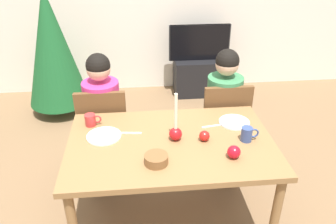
% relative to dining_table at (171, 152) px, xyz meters
% --- Properties ---
extents(ground_plane, '(7.68, 7.68, 0.00)m').
position_rel_dining_table_xyz_m(ground_plane, '(0.00, 0.00, -0.67)').
color(ground_plane, brown).
extents(dining_table, '(1.40, 0.90, 0.75)m').
position_rel_dining_table_xyz_m(dining_table, '(0.00, 0.00, 0.00)').
color(dining_table, olive).
rests_on(dining_table, ground).
extents(chair_left, '(0.40, 0.40, 0.90)m').
position_rel_dining_table_xyz_m(chair_left, '(-0.51, 0.61, -0.15)').
color(chair_left, brown).
rests_on(chair_left, ground).
extents(chair_right, '(0.40, 0.40, 0.90)m').
position_rel_dining_table_xyz_m(chair_right, '(0.53, 0.61, -0.15)').
color(chair_right, brown).
rests_on(chair_right, ground).
extents(person_left_child, '(0.30, 0.30, 1.17)m').
position_rel_dining_table_xyz_m(person_left_child, '(-0.51, 0.64, -0.10)').
color(person_left_child, '#33384C').
rests_on(person_left_child, ground).
extents(person_right_child, '(0.30, 0.30, 1.17)m').
position_rel_dining_table_xyz_m(person_right_child, '(0.53, 0.64, -0.10)').
color(person_right_child, '#33384C').
rests_on(person_right_child, ground).
extents(tv_stand, '(0.64, 0.40, 0.48)m').
position_rel_dining_table_xyz_m(tv_stand, '(0.62, 2.30, -0.43)').
color(tv_stand, black).
rests_on(tv_stand, ground).
extents(tv, '(0.79, 0.05, 0.46)m').
position_rel_dining_table_xyz_m(tv, '(0.62, 2.30, 0.04)').
color(tv, black).
rests_on(tv, tv_stand).
extents(christmas_tree, '(0.71, 0.71, 1.58)m').
position_rel_dining_table_xyz_m(christmas_tree, '(-1.15, 1.94, 0.15)').
color(christmas_tree, brown).
rests_on(christmas_tree, ground).
extents(candle_centerpiece, '(0.09, 0.09, 0.35)m').
position_rel_dining_table_xyz_m(candle_centerpiece, '(0.03, 0.02, 0.15)').
color(candle_centerpiece, red).
rests_on(candle_centerpiece, dining_table).
extents(plate_left, '(0.24, 0.24, 0.01)m').
position_rel_dining_table_xyz_m(plate_left, '(-0.46, 0.11, 0.09)').
color(plate_left, white).
rests_on(plate_left, dining_table).
extents(plate_right, '(0.23, 0.23, 0.01)m').
position_rel_dining_table_xyz_m(plate_right, '(0.50, 0.20, 0.09)').
color(plate_right, silver).
rests_on(plate_right, dining_table).
extents(mug_left, '(0.12, 0.08, 0.09)m').
position_rel_dining_table_xyz_m(mug_left, '(-0.56, 0.27, 0.13)').
color(mug_left, '#B72D2D').
rests_on(mug_left, dining_table).
extents(mug_right, '(0.12, 0.08, 0.10)m').
position_rel_dining_table_xyz_m(mug_right, '(0.51, -0.04, 0.13)').
color(mug_right, '#33477F').
rests_on(mug_right, dining_table).
extents(fork_left, '(0.18, 0.04, 0.01)m').
position_rel_dining_table_xyz_m(fork_left, '(-0.28, 0.13, 0.09)').
color(fork_left, silver).
rests_on(fork_left, dining_table).
extents(fork_right, '(0.18, 0.04, 0.01)m').
position_rel_dining_table_xyz_m(fork_right, '(0.33, 0.17, 0.09)').
color(fork_right, silver).
rests_on(fork_right, dining_table).
extents(bowl_walnuts, '(0.15, 0.15, 0.06)m').
position_rel_dining_table_xyz_m(bowl_walnuts, '(-0.12, -0.23, 0.11)').
color(bowl_walnuts, brown).
rests_on(bowl_walnuts, dining_table).
extents(apple_near_candle, '(0.07, 0.07, 0.07)m').
position_rel_dining_table_xyz_m(apple_near_candle, '(0.23, -0.01, 0.12)').
color(apple_near_candle, red).
rests_on(apple_near_candle, dining_table).
extents(apple_by_left_plate, '(0.08, 0.08, 0.08)m').
position_rel_dining_table_xyz_m(apple_by_left_plate, '(0.37, -0.22, 0.13)').
color(apple_by_left_plate, red).
rests_on(apple_by_left_plate, dining_table).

